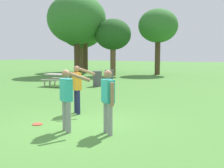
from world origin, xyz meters
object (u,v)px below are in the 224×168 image
tree_far_right (77,19)px  tree_back_left (158,26)px  person_bystander (67,95)px  tree_slender_mid (113,35)px  picnic_table_near (59,77)px  frisbee (37,124)px  person_thrower (77,86)px  trash_can_further_along (97,79)px  tree_tall_left (82,29)px  tree_broad_center (85,30)px  person_catcher (108,98)px  trash_can_beside_table (109,77)px

tree_far_right → tree_back_left: bearing=30.3°
person_bystander → tree_slender_mid: tree_slender_mid is taller
picnic_table_near → tree_back_left: bearing=76.2°
frisbee → tree_slender_mid: tree_slender_mid is taller
person_thrower → trash_can_further_along: 7.73m
picnic_table_near → trash_can_further_along: bearing=24.9°
person_bystander → trash_can_further_along: (-4.02, 9.03, -0.48)m
person_thrower → person_bystander: size_ratio=1.00×
picnic_table_near → tree_tall_left: size_ratio=0.27×
person_thrower → tree_far_right: 17.09m
frisbee → tree_back_left: bearing=96.2°
tree_tall_left → tree_far_right: tree_far_right is taller
picnic_table_near → tree_far_right: (-3.71, 7.88, 4.56)m
tree_broad_center → tree_slender_mid: (4.16, -2.06, -0.77)m
tree_slender_mid → person_bystander: bearing=-68.5°
person_bystander → tree_slender_mid: bearing=111.5°
tree_far_right → tree_slender_mid: (3.30, 0.84, -1.45)m
tree_back_left → trash_can_further_along: bearing=-93.8°
person_thrower → tree_tall_left: tree_tall_left is taller
picnic_table_near → trash_can_further_along: size_ratio=1.89×
person_catcher → tree_back_left: 20.30m
tree_tall_left → tree_broad_center: 1.76m
trash_can_further_along → tree_far_right: bearing=130.6°
person_thrower → person_bystander: (0.93, -1.95, 0.00)m
person_bystander → trash_can_beside_table: person_bystander is taller
person_bystander → picnic_table_near: person_bystander is taller
frisbee → person_bystander: bearing=-9.4°
tree_far_right → tree_broad_center: bearing=106.5°
trash_can_further_along → tree_back_left: size_ratio=0.15×
trash_can_further_along → tree_back_left: tree_back_left is taller
tree_tall_left → tree_far_right: (2.08, -4.17, 0.50)m
person_thrower → tree_far_right: tree_far_right is taller
person_catcher → picnic_table_near: bearing=133.1°
person_bystander → frisbee: size_ratio=5.66×
picnic_table_near → tree_tall_left: 13.97m
person_bystander → trash_can_further_along: 9.89m
tree_tall_left → trash_can_beside_table: bearing=-50.1°
person_catcher → picnic_table_near: (-7.26, 7.75, -0.38)m
person_bystander → tree_far_right: 19.19m
frisbee → person_thrower: bearing=82.0°
person_thrower → trash_can_beside_table: (-2.95, 8.42, -0.48)m
tree_back_left → tree_tall_left: bearing=177.9°
tree_broad_center → tree_back_left: tree_back_left is taller
frisbee → trash_can_beside_table: size_ratio=0.30×
frisbee → tree_far_right: size_ratio=0.04×
person_catcher → person_bystander: bearing=-166.0°
trash_can_further_along → tree_slender_mid: 8.74m
tree_slender_mid → person_thrower: bearing=-69.0°
tree_broad_center → picnic_table_near: bearing=-67.1°
trash_can_further_along → tree_back_left: (0.70, 10.72, 4.09)m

